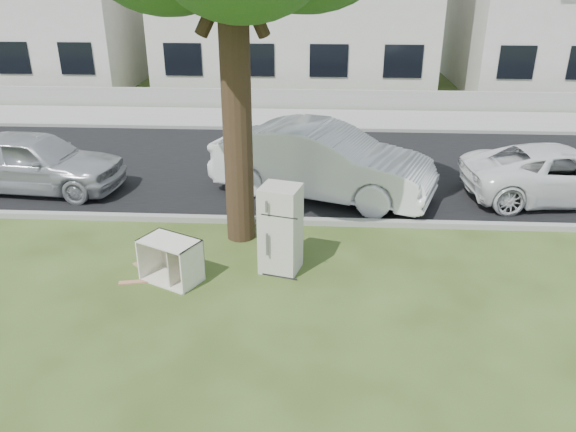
# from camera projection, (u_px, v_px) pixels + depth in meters

# --- Properties ---
(ground) EXTENTS (120.00, 120.00, 0.00)m
(ground) POSITION_uv_depth(u_px,v_px,m) (251.00, 285.00, 9.34)
(ground) COLOR #334418
(road) EXTENTS (120.00, 7.00, 0.01)m
(road) POSITION_uv_depth(u_px,v_px,m) (278.00, 166.00, 14.81)
(road) COLOR black
(road) RESTS_ON ground
(kerb_near) EXTENTS (120.00, 0.18, 0.12)m
(kerb_near) POSITION_uv_depth(u_px,v_px,m) (265.00, 223.00, 11.58)
(kerb_near) COLOR gray
(kerb_near) RESTS_ON ground
(kerb_far) EXTENTS (120.00, 0.18, 0.12)m
(kerb_far) POSITION_uv_depth(u_px,v_px,m) (286.00, 130.00, 18.04)
(kerb_far) COLOR gray
(kerb_far) RESTS_ON ground
(sidewalk) EXTENTS (120.00, 2.80, 0.01)m
(sidewalk) POSITION_uv_depth(u_px,v_px,m) (288.00, 119.00, 19.36)
(sidewalk) COLOR gray
(sidewalk) RESTS_ON ground
(low_wall) EXTENTS (120.00, 0.15, 0.70)m
(low_wall) POSITION_uv_depth(u_px,v_px,m) (291.00, 99.00, 20.68)
(low_wall) COLOR gray
(low_wall) RESTS_ON ground
(fridge) EXTENTS (0.77, 0.73, 1.55)m
(fridge) POSITION_uv_depth(u_px,v_px,m) (281.00, 229.00, 9.51)
(fridge) COLOR beige
(fridge) RESTS_ON ground
(cabinet) EXTENTS (1.12, 0.96, 0.74)m
(cabinet) POSITION_uv_depth(u_px,v_px,m) (171.00, 260.00, 9.34)
(cabinet) COLOR beige
(cabinet) RESTS_ON ground
(plank_a) EXTENTS (1.24, 0.36, 0.02)m
(plank_a) POSITION_uv_depth(u_px,v_px,m) (157.00, 280.00, 9.45)
(plank_a) COLOR #B07555
(plank_a) RESTS_ON ground
(plank_b) EXTENTS (0.65, 0.64, 0.02)m
(plank_b) POSITION_uv_depth(u_px,v_px,m) (146.00, 272.00, 9.73)
(plank_b) COLOR #9B7A51
(plank_b) RESTS_ON ground
(plank_c) EXTENTS (0.19, 0.89, 0.02)m
(plank_c) POSITION_uv_depth(u_px,v_px,m) (172.00, 252.00, 10.39)
(plank_c) COLOR tan
(plank_c) RESTS_ON ground
(car_center) EXTENTS (5.28, 3.33, 1.64)m
(car_center) POSITION_uv_depth(u_px,v_px,m) (322.00, 161.00, 12.64)
(car_center) COLOR silver
(car_center) RESTS_ON ground
(car_right) EXTENTS (4.50, 2.33, 1.21)m
(car_right) POSITION_uv_depth(u_px,v_px,m) (563.00, 174.00, 12.52)
(car_right) COLOR white
(car_right) RESTS_ON ground
(car_left) EXTENTS (4.25, 2.00, 1.40)m
(car_left) POSITION_uv_depth(u_px,v_px,m) (34.00, 161.00, 13.01)
(car_left) COLOR #A1A3A8
(car_left) RESTS_ON ground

